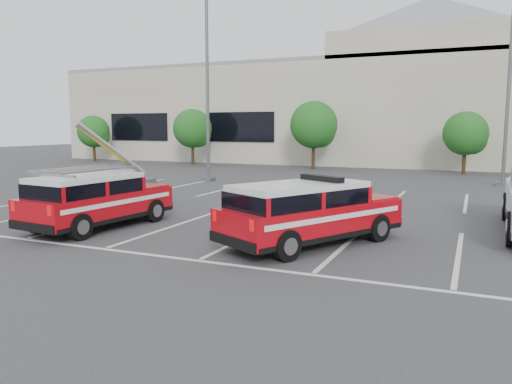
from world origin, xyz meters
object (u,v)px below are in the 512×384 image
(light_pole_mid, at_px, (509,83))
(ladder_suv, at_px, (97,204))
(light_pole_left, at_px, (207,87))
(utility_rig, at_px, (95,192))
(tree_far_left, at_px, (95,133))
(convention_building, at_px, (408,106))
(tree_left, at_px, (194,130))
(fire_chief_suv, at_px, (309,217))
(tree_mid_right, at_px, (467,135))
(tree_mid_left, at_px, (315,126))

(light_pole_mid, distance_m, ladder_suv, 20.96)
(light_pole_left, distance_m, utility_rig, 11.19)
(tree_far_left, relative_size, ladder_suv, 0.83)
(convention_building, bearing_deg, light_pole_left, -112.39)
(convention_building, height_order, tree_left, convention_building)
(convention_building, height_order, fire_chief_suv, convention_building)
(tree_far_left, height_order, tree_mid_right, same)
(tree_left, height_order, utility_rig, tree_left)
(tree_mid_right, xyz_separation_m, ladder_suv, (-9.74, -22.89, -1.77))
(convention_building, distance_m, ladder_suv, 33.30)
(tree_mid_right, bearing_deg, ladder_suv, -113.06)
(tree_far_left, distance_m, ladder_suv, 30.62)
(light_pole_mid, height_order, ladder_suv, light_pole_mid)
(fire_chief_suv, bearing_deg, convention_building, 121.42)
(tree_mid_left, relative_size, tree_mid_right, 1.21)
(convention_building, xyz_separation_m, fire_chief_suv, (1.65, -32.19, -4.00))
(light_pole_mid, relative_size, utility_rig, 2.53)
(fire_chief_suv, relative_size, utility_rig, 1.31)
(tree_mid_right, height_order, ladder_suv, tree_mid_right)
(tree_far_left, distance_m, tree_left, 10.00)
(light_pole_mid, bearing_deg, fire_chief_suv, -107.56)
(tree_left, distance_m, utility_rig, 21.80)
(tree_mid_left, bearing_deg, ladder_suv, -89.35)
(convention_building, distance_m, tree_mid_right, 11.20)
(convention_building, relative_size, light_pole_mid, 5.86)
(tree_mid_right, relative_size, light_pole_mid, 0.39)
(ladder_suv, bearing_deg, tree_far_left, 137.22)
(tree_left, height_order, fire_chief_suv, tree_left)
(ladder_suv, distance_m, utility_rig, 3.58)
(fire_chief_suv, bearing_deg, utility_rig, -165.13)
(tree_far_left, height_order, tree_mid_left, tree_mid_left)
(tree_far_left, bearing_deg, light_pole_mid, -10.73)
(tree_far_left, distance_m, tree_mid_left, 20.01)
(tree_left, distance_m, light_pole_mid, 22.86)
(light_pole_left, bearing_deg, tree_mid_left, 72.90)
(tree_far_left, height_order, light_pole_mid, light_pole_mid)
(fire_chief_suv, bearing_deg, tree_mid_left, 135.25)
(light_pole_mid, bearing_deg, tree_far_left, 169.27)
(tree_mid_right, relative_size, light_pole_left, 0.39)
(tree_far_left, bearing_deg, tree_mid_left, 0.00)
(tree_far_left, relative_size, tree_left, 0.90)
(convention_building, xyz_separation_m, ladder_suv, (-4.83, -32.71, -3.99))
(convention_building, distance_m, light_pole_left, 21.49)
(tree_far_left, height_order, ladder_suv, tree_far_left)
(tree_mid_left, height_order, fire_chief_suv, tree_mid_left)
(ladder_suv, bearing_deg, light_pole_left, 110.33)
(convention_building, height_order, light_pole_mid, convention_building)
(convention_building, distance_m, light_pole_mid, 17.27)
(fire_chief_suv, bearing_deg, light_pole_left, 157.05)
(tree_far_left, relative_size, light_pole_mid, 0.39)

